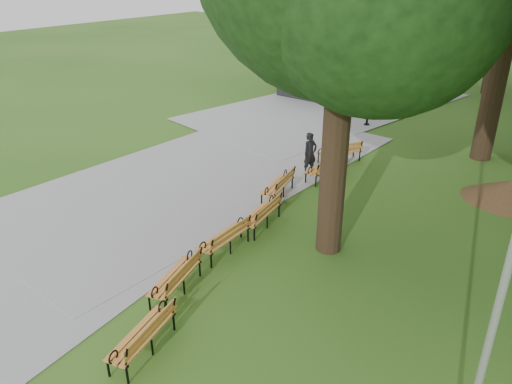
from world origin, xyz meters
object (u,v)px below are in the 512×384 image
Objects in this scene: metal_pole at (494,324)px; dirt_mound at (510,191)px; bench_5 at (324,167)px; kiosk at (318,70)px; bench_2 at (224,238)px; bench_6 at (339,152)px; bench_4 at (278,185)px; lamp_post at (371,81)px; bench_3 at (261,214)px; bench_1 at (175,277)px; bench_0 at (142,335)px; person at (310,154)px.

dirt_mound is at bearing 98.96° from metal_pole.
dirt_mound is at bearing 113.22° from bench_5.
kiosk is 17.97m from bench_2.
bench_6 is (-0.77, 7.82, 0.00)m from bench_2.
kiosk is 14.22m from bench_4.
dirt_mound is at bearing 143.62° from bench_2.
lamp_post is 1.57× the size of bench_2.
kiosk is at bearing -164.52° from bench_3.
bench_4 is 4.09m from bench_6.
kiosk is 6.19m from lamp_post.
bench_2 is (7.06, -16.50, -1.07)m from kiosk.
bench_5 is at bearing -56.53° from kiosk.
bench_2 is at bearing -123.58° from dirt_mound.
dirt_mound is 1.35× the size of bench_1.
bench_2 is 1.74m from bench_3.
lamp_post is at bearing -173.70° from bench_2.
dirt_mound is (7.49, -4.71, -1.78)m from lamp_post.
bench_6 is (-1.08, 9.94, 0.00)m from bench_1.
bench_2 is 1.00× the size of bench_5.
bench_4 is 2.38m from bench_5.
bench_1 is 1.00× the size of bench_3.
bench_0 is 11.93m from bench_6.
lamp_post is at bearing 174.54° from bench_4.
metal_pole reaches higher than bench_1.
bench_2 is at bearing -80.90° from lamp_post.
lamp_post is 0.45× the size of metal_pole.
person is 1.77m from bench_6.
person is 2.42m from bench_4.
lamp_post is 15.29m from bench_1.
kiosk reaches higher than person.
lamp_post reaches higher than bench_3.
lamp_post is 7.22m from bench_5.
bench_2 is at bearing 0.01° from bench_4.
lamp_post is at bearing -34.78° from kiosk.
person is 0.85× the size of bench_4.
bench_1 is at bearing -67.37° from kiosk.
person is 0.74m from bench_5.
bench_5 is at bearing 175.08° from bench_3.
metal_pole is 8.44m from bench_2.
bench_3 is at bearing 8.48° from bench_5.
lamp_post is 1.57× the size of bench_1.
bench_1 and bench_4 have the same top height.
bench_3 is (-7.29, 4.99, -2.90)m from metal_pole.
bench_2 is at bearing -7.91° from bench_3.
bench_1 is at bearing -167.15° from bench_0.
bench_2 and bench_4 have the same top height.
bench_2 and bench_5 have the same top height.
bench_0 is at bearing 2.35° from bench_4.
bench_6 is (-2.01, 11.76, 0.00)m from bench_0.
person is 0.85× the size of bench_5.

